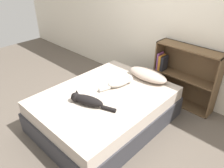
{
  "coord_description": "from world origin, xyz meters",
  "views": [
    {
      "loc": [
        1.72,
        -1.67,
        2.04
      ],
      "look_at": [
        0.0,
        0.14,
        0.57
      ],
      "focal_mm": 35.0,
      "sensor_mm": 36.0,
      "label": 1
    }
  ],
  "objects_px": {
    "bookshelf": "(184,75)",
    "cat_dark": "(86,100)",
    "pillow": "(148,75)",
    "cat_light": "(121,82)",
    "bed": "(105,109)"
  },
  "relations": [
    {
      "from": "bed",
      "to": "bookshelf",
      "type": "relative_size",
      "value": 1.88
    },
    {
      "from": "bookshelf",
      "to": "cat_dark",
      "type": "bearing_deg",
      "value": -108.32
    },
    {
      "from": "bed",
      "to": "bookshelf",
      "type": "xyz_separation_m",
      "value": [
        0.5,
        1.21,
        0.25
      ]
    },
    {
      "from": "bed",
      "to": "cat_dark",
      "type": "relative_size",
      "value": 3.09
    },
    {
      "from": "pillow",
      "to": "cat_light",
      "type": "height_order",
      "value": "cat_light"
    },
    {
      "from": "bookshelf",
      "to": "bed",
      "type": "bearing_deg",
      "value": -112.22
    },
    {
      "from": "cat_light",
      "to": "bookshelf",
      "type": "distance_m",
      "value": 1.03
    },
    {
      "from": "pillow",
      "to": "bookshelf",
      "type": "distance_m",
      "value": 0.6
    },
    {
      "from": "pillow",
      "to": "bookshelf",
      "type": "bearing_deg",
      "value": 55.22
    },
    {
      "from": "bed",
      "to": "pillow",
      "type": "distance_m",
      "value": 0.8
    },
    {
      "from": "cat_dark",
      "to": "bookshelf",
      "type": "xyz_separation_m",
      "value": [
        0.5,
        1.52,
        -0.05
      ]
    },
    {
      "from": "cat_dark",
      "to": "bookshelf",
      "type": "distance_m",
      "value": 1.6
    },
    {
      "from": "pillow",
      "to": "cat_light",
      "type": "bearing_deg",
      "value": -111.92
    },
    {
      "from": "bed",
      "to": "cat_light",
      "type": "bearing_deg",
      "value": 91.32
    },
    {
      "from": "bed",
      "to": "bookshelf",
      "type": "height_order",
      "value": "bookshelf"
    }
  ]
}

